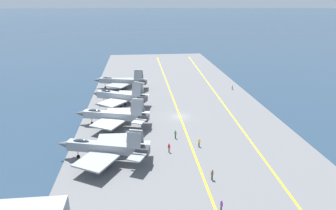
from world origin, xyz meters
The scene contains 14 objects.
ground_plane centered at (0.00, 0.00, 0.00)m, with size 2000.00×2000.00×0.00m, color #23384C.
carrier_deck centered at (0.00, 0.00, 0.20)m, with size 173.54×45.82×0.40m, color slate.
deck_stripe_foul_line centered at (0.00, -12.60, 0.40)m, with size 156.18×0.36×0.01m, color yellow.
deck_stripe_centerline centered at (0.00, 0.00, 0.40)m, with size 156.18×0.36×0.01m, color yellow.
parked_jet_nearest centered at (-19.15, 15.83, 2.89)m, with size 13.84×16.64×6.02m.
parked_jet_second centered at (-4.12, 15.33, 2.90)m, with size 12.91×16.87×6.56m.
parked_jet_third centered at (8.98, 14.62, 3.16)m, with size 13.95×15.80×6.91m.
parked_jet_fourth centered at (25.12, 14.91, 2.93)m, with size 12.25×17.18×6.23m.
crew_yellow_vest centered at (-15.72, -1.43, 1.33)m, with size 0.46×0.44×1.68m.
crew_red_vest centered at (-17.33, 4.47, 1.38)m, with size 0.46×0.41×1.78m.
crew_purple_vest centered at (-34.15, -0.64, 1.33)m, with size 0.39×0.27×1.69m.
crew_white_vest centered at (21.10, -19.45, 1.35)m, with size 0.41×0.46×1.74m.
crew_green_vest centered at (-11.71, 2.58, 1.37)m, with size 0.46×0.41×1.77m.
crew_brown_vest centered at (-26.85, -1.21, 1.38)m, with size 0.36×0.44×1.78m.
Camera 1 is at (-65.87, 9.71, 26.81)m, focal length 32.00 mm.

